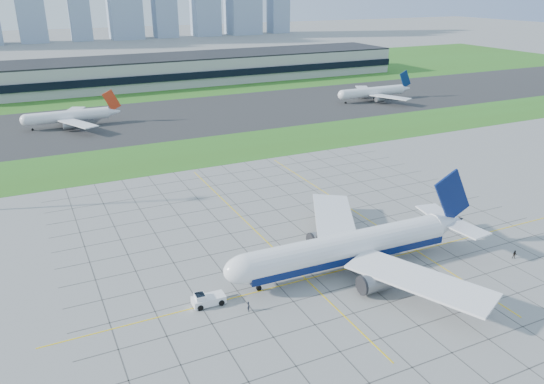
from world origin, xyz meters
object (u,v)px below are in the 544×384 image
at_px(pushback_tug, 207,299).
at_px(airliner, 350,247).
at_px(crew_far, 515,255).
at_px(distant_jet_1, 70,116).
at_px(crew_near, 249,306).
at_px(distant_jet_2, 374,92).

bearing_deg(pushback_tug, airliner, 0.98).
relative_size(airliner, pushback_tug, 6.64).
relative_size(pushback_tug, crew_far, 4.59).
bearing_deg(distant_jet_1, crew_near, -84.99).
bearing_deg(pushback_tug, distant_jet_2, 46.80).
distance_m(airliner, distant_jet_1, 153.89).
bearing_deg(pushback_tug, distant_jet_1, 94.37).
distance_m(pushback_tug, distant_jet_2, 194.14).
bearing_deg(pushback_tug, crew_far, -8.92).
bearing_deg(distant_jet_2, airliner, -127.43).
distance_m(pushback_tug, distant_jet_1, 149.03).
distance_m(pushback_tug, crew_near, 8.01).
height_order(distant_jet_1, distant_jet_2, same).
height_order(crew_far, distant_jet_1, distant_jet_1).
bearing_deg(distant_jet_1, pushback_tug, -87.13).
relative_size(crew_near, crew_far, 1.00).
xyz_separation_m(airliner, distant_jet_1, (-38.15, 149.08, -0.52)).
height_order(airliner, pushback_tug, airliner).
distance_m(distant_jet_1, distant_jet_2, 144.39).
height_order(crew_near, distant_jet_2, distant_jet_2).
relative_size(crew_near, distant_jet_2, 0.05).
height_order(crew_near, distant_jet_1, distant_jet_1).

